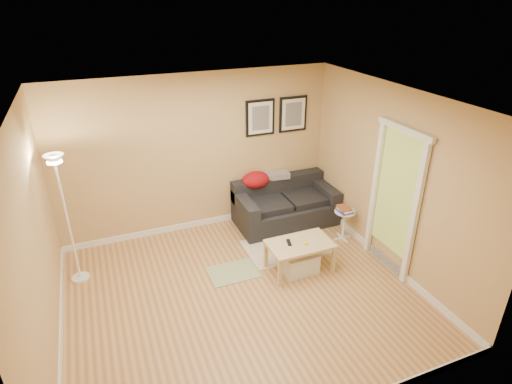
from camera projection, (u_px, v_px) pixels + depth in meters
floor at (242, 294)px, 5.64m from camera, size 4.50×4.50×0.00m
ceiling at (238, 103)px, 4.50m from camera, size 4.50×4.50×0.00m
wall_back at (197, 155)px, 6.74m from camera, size 4.50×0.00×4.50m
wall_front at (325, 318)px, 3.40m from camera, size 4.50×0.00×4.50m
wall_left at (35, 248)px, 4.31m from camera, size 0.00×4.00×4.00m
wall_right at (392, 181)px, 5.83m from camera, size 0.00×4.00×4.00m
baseboard_back at (202, 222)px, 7.27m from camera, size 4.50×0.02×0.10m
baseboard_left at (61, 339)px, 4.86m from camera, size 0.02×4.00×0.10m
baseboard_right at (380, 255)px, 6.37m from camera, size 0.02×4.00×0.10m
sofa at (286, 203)px, 7.22m from camera, size 1.70×0.90×0.75m
red_throw at (256, 180)px, 7.14m from camera, size 0.48×0.36×0.28m
plaid_throw at (277, 175)px, 7.31m from camera, size 0.45×0.32×0.10m
framed_print_left at (260, 118)px, 6.86m from camera, size 0.50×0.04×0.60m
framed_print_right at (293, 114)px, 7.06m from camera, size 0.50×0.04×0.60m
area_rug at (285, 247)px, 6.66m from camera, size 1.25×0.85×0.01m
green_runner at (233, 272)px, 6.07m from camera, size 0.70×0.50×0.01m
coffee_table at (299, 256)px, 6.04m from camera, size 1.05×0.83×0.46m
remote_control at (289, 242)px, 5.94m from camera, size 0.09×0.17×0.02m
tape_roll at (306, 243)px, 5.91m from camera, size 0.07×0.07×0.03m
storage_bin at (300, 262)px, 6.04m from camera, size 0.50×0.37×0.31m
side_table at (344, 225)px, 6.79m from camera, size 0.33×0.33×0.51m
book_stack at (345, 209)px, 6.65m from camera, size 0.25×0.30×0.08m
floor_lamp at (69, 224)px, 5.56m from camera, size 0.24×0.24×1.88m
doorway at (393, 203)px, 5.81m from camera, size 0.12×1.01×2.13m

